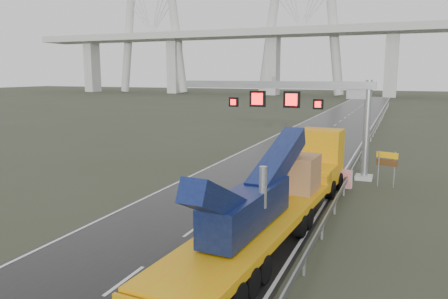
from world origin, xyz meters
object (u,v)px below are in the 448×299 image
at_px(heavy_haul_truck, 287,185).
at_px(striped_barrier, 346,179).
at_px(sign_gantry, 301,101).
at_px(exit_sign_pair, 387,162).

bearing_deg(heavy_haul_truck, striped_barrier, 78.39).
distance_m(sign_gantry, exit_sign_pair, 7.63).
relative_size(sign_gantry, striped_barrier, 12.13).
xyz_separation_m(exit_sign_pair, striped_barrier, (-2.45, -1.32, -1.11)).
bearing_deg(sign_gantry, exit_sign_pair, -14.86).
distance_m(heavy_haul_truck, exit_sign_pair, 10.29).
xyz_separation_m(heavy_haul_truck, exit_sign_pair, (4.58, 9.21, -0.15)).
relative_size(sign_gantry, heavy_haul_truck, 0.72).
bearing_deg(striped_barrier, sign_gantry, 147.04).
xyz_separation_m(sign_gantry, exit_sign_pair, (6.35, -1.68, -3.89)).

